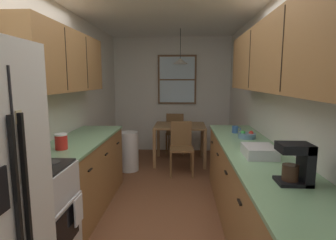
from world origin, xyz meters
TOP-DOWN VIEW (x-y plane):
  - ground_plane at (0.00, 1.00)m, footprint 12.00×12.00m
  - wall_left at (-1.35, 1.00)m, footprint 0.10×9.00m
  - wall_right at (1.35, 1.00)m, footprint 0.10×9.00m
  - wall_back at (0.00, 3.65)m, footprint 4.40×0.10m
  - ceiling_slab at (0.00, 1.00)m, footprint 4.40×9.00m
  - stove_range at (-0.99, -0.50)m, footprint 0.66×0.62m
  - microwave_over_range at (-1.11, -0.50)m, footprint 0.39×0.58m
  - counter_left at (-1.00, 0.71)m, footprint 0.64×1.80m
  - upper_cabinets_left at (-1.14, 0.66)m, footprint 0.33×1.88m
  - counter_right at (1.00, 0.12)m, footprint 0.64×3.32m
  - upper_cabinets_right at (1.14, 0.07)m, footprint 0.33×3.00m
  - dining_table at (0.20, 2.68)m, footprint 0.97×0.84m
  - dining_chair_near at (0.23, 2.05)m, footprint 0.42×0.42m
  - dining_chair_far at (0.10, 3.30)m, footprint 0.43×0.43m
  - pendant_light at (0.20, 2.68)m, footprint 0.28×0.28m
  - back_window at (0.12, 3.58)m, footprint 0.85×0.05m
  - trash_bin at (-0.70, 2.15)m, footprint 0.33×0.33m
  - storage_canister at (-1.00, 0.17)m, footprint 0.13×0.13m
  - dish_towel at (-0.64, -0.34)m, footprint 0.02×0.16m
  - coffee_maker at (1.05, -0.65)m, footprint 0.22×0.18m
  - mug_by_coffeemaker at (0.96, 1.15)m, footprint 0.12×0.08m
  - fruit_bowl at (1.05, 0.83)m, footprint 0.21×0.21m
  - dish_rack at (0.97, 0.01)m, footprint 0.28×0.34m
  - table_serving_bowl at (0.23, 2.70)m, footprint 0.17×0.17m

SIDE VIEW (x-z plane):
  - ground_plane at x=0.00m, z-range 0.00..0.00m
  - trash_bin at x=-0.70m, z-range 0.00..0.70m
  - counter_right at x=1.00m, z-range 0.00..0.90m
  - counter_left at x=-1.00m, z-range 0.00..0.90m
  - stove_range at x=-0.99m, z-range -0.08..1.02m
  - dish_towel at x=-0.64m, z-range 0.38..0.62m
  - dining_chair_near at x=0.23m, z-range 0.05..0.95m
  - dining_chair_far at x=0.10m, z-range 0.05..0.95m
  - dining_table at x=0.20m, z-range 0.26..1.01m
  - table_serving_bowl at x=0.23m, z-range 0.75..0.81m
  - fruit_bowl at x=1.05m, z-range 0.89..0.98m
  - mug_by_coffeemaker at x=0.96m, z-range 0.90..1.00m
  - dish_rack at x=0.97m, z-range 0.90..1.00m
  - storage_canister at x=-1.00m, z-range 0.90..1.06m
  - coffee_maker at x=1.05m, z-range 0.91..1.19m
  - wall_left at x=-1.35m, z-range 0.00..2.55m
  - wall_right at x=1.35m, z-range 0.00..2.55m
  - wall_back at x=0.00m, z-range 0.00..2.55m
  - microwave_over_range at x=-1.11m, z-range 1.46..1.77m
  - back_window at x=0.12m, z-range 1.07..2.15m
  - upper_cabinets_left at x=-1.14m, z-range 1.48..2.18m
  - upper_cabinets_right at x=1.14m, z-range 1.50..2.17m
  - pendant_light at x=0.20m, z-range 1.64..2.28m
  - ceiling_slab at x=0.00m, z-range 2.55..2.63m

